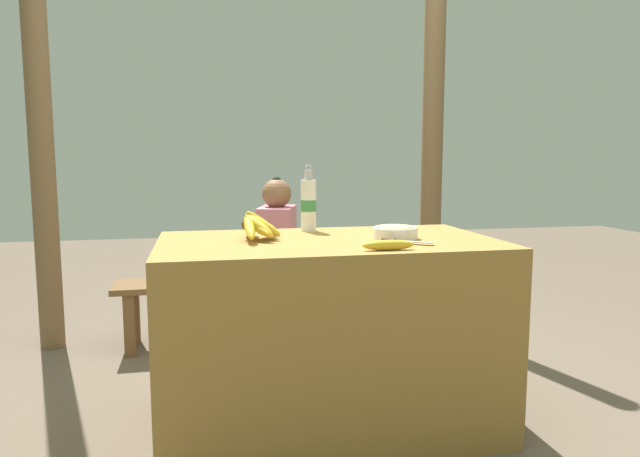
{
  "coord_description": "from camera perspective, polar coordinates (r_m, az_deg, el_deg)",
  "views": [
    {
      "loc": [
        -0.51,
        -2.28,
        1.14
      ],
      "look_at": [
        -0.02,
        0.05,
        0.84
      ],
      "focal_mm": 32.0,
      "sensor_mm": 36.0,
      "label": 1
    }
  ],
  "objects": [
    {
      "name": "ground_plane",
      "position": [
        2.6,
        0.8,
        -18.82
      ],
      "size": [
        12.0,
        12.0,
        0.0
      ],
      "primitive_type": "plane",
      "color": "brown"
    },
    {
      "name": "market_counter",
      "position": [
        2.45,
        0.82,
        -10.38
      ],
      "size": [
        1.39,
        0.79,
        0.8
      ],
      "color": "olive",
      "rests_on": "ground_plane"
    },
    {
      "name": "banana_bunch_ripe",
      "position": [
        2.35,
        -6.37,
        0.34
      ],
      "size": [
        0.18,
        0.32,
        0.13
      ],
      "color": "#4C381E",
      "rests_on": "market_counter"
    },
    {
      "name": "serving_bowl",
      "position": [
        2.4,
        7.54,
        -0.32
      ],
      "size": [
        0.19,
        0.19,
        0.05
      ],
      "color": "white",
      "rests_on": "market_counter"
    },
    {
      "name": "water_bottle",
      "position": [
        2.62,
        -1.16,
        2.45
      ],
      "size": [
        0.07,
        0.07,
        0.31
      ],
      "color": "white",
      "rests_on": "market_counter"
    },
    {
      "name": "loose_banana_front",
      "position": [
        2.1,
        6.86,
        -1.65
      ],
      "size": [
        0.2,
        0.04,
        0.04
      ],
      "rotation": [
        0.0,
        0.0,
        -0.03
      ],
      "color": "gold",
      "rests_on": "market_counter"
    },
    {
      "name": "knife",
      "position": [
        2.27,
        7.95,
        -1.25
      ],
      "size": [
        0.18,
        0.14,
        0.02
      ],
      "rotation": [
        0.0,
        0.0,
        -0.6
      ],
      "color": "#BCBCC1",
      "rests_on": "market_counter"
    },
    {
      "name": "wooden_bench",
      "position": [
        3.54,
        -6.57,
        -5.97
      ],
      "size": [
        1.65,
        0.32,
        0.4
      ],
      "color": "brown",
      "rests_on": "ground_plane"
    },
    {
      "name": "seated_vendor",
      "position": [
        3.49,
        -5.08,
        -2.04
      ],
      "size": [
        0.46,
        0.43,
        1.02
      ],
      "rotation": [
        0.0,
        0.0,
        2.86
      ],
      "color": "#473828",
      "rests_on": "ground_plane"
    },
    {
      "name": "banana_bunch_green",
      "position": [
        3.5,
        -13.48,
        -4.19
      ],
      "size": [
        0.18,
        0.29,
        0.14
      ],
      "color": "#4C381E",
      "rests_on": "wooden_bench"
    },
    {
      "name": "support_post_near",
      "position": [
        3.7,
        -26.11,
        7.67
      ],
      "size": [
        0.14,
        0.14,
        2.44
      ],
      "color": "brown",
      "rests_on": "ground_plane"
    },
    {
      "name": "support_post_far",
      "position": [
        3.89,
        11.16,
        8.2
      ],
      "size": [
        0.14,
        0.14,
        2.44
      ],
      "color": "brown",
      "rests_on": "ground_plane"
    }
  ]
}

